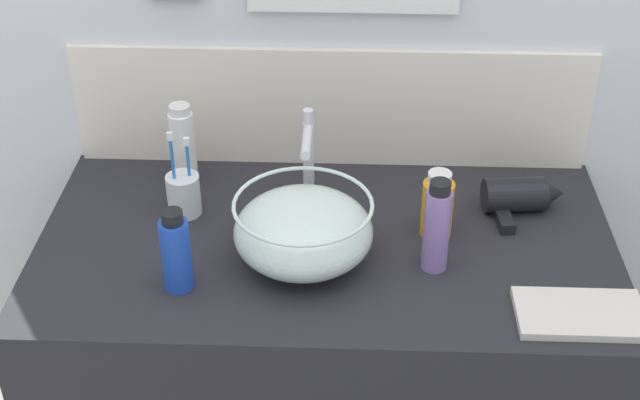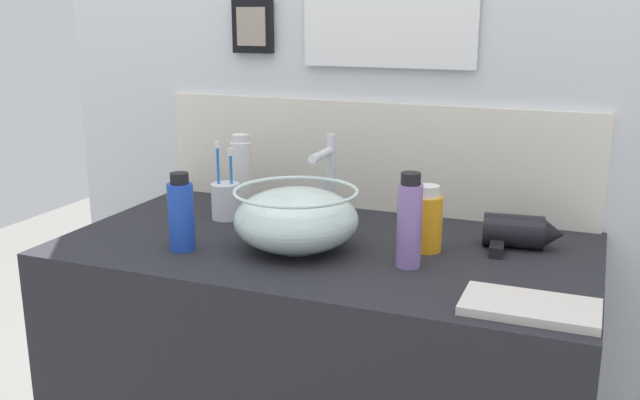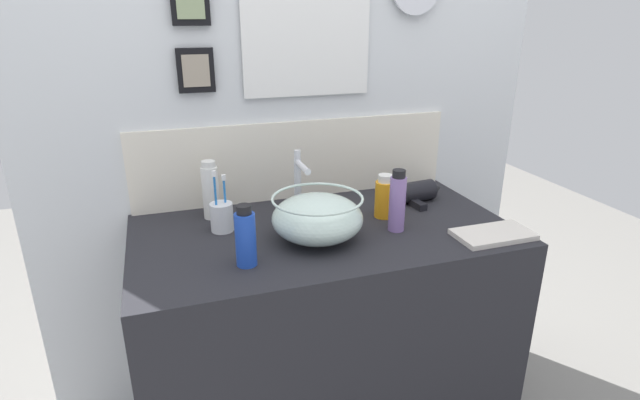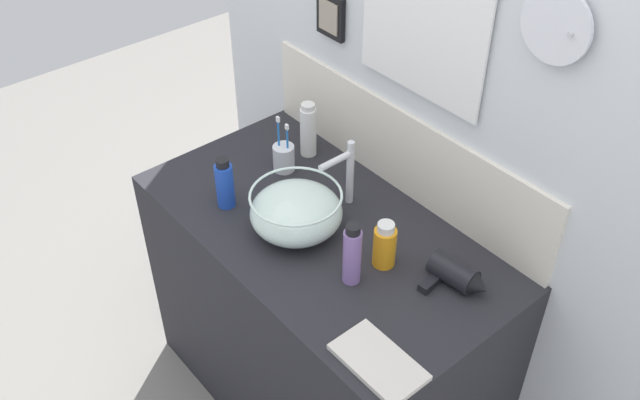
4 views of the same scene
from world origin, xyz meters
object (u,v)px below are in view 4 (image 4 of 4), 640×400
Objects in this scene: spray_bottle at (225,184)px; lotion_bottle at (308,130)px; faucet at (346,170)px; hair_drier at (457,275)px; shampoo_bottle at (385,245)px; hand_towel at (378,362)px; soap_dispenser at (352,255)px; glass_bowl_sink at (296,212)px; toothbrush_cup at (284,157)px.

lotion_bottle is at bearing 97.36° from spray_bottle.
hair_drier is at bearing 0.13° from faucet.
hair_drier is 0.74m from lotion_bottle.
shampoo_bottle is at bearing -19.09° from faucet.
soap_dispenser is at bearing 151.21° from hand_towel.
glass_bowl_sink is at bearing 21.84° from spray_bottle.
faucet reaches higher than lotion_bottle.
faucet is at bearing 146.01° from hand_towel.
faucet reaches higher than hand_towel.
soap_dispenser is at bearing -17.90° from toothbrush_cup.
spray_bottle is at bearing -158.16° from glass_bowl_sink.
glass_bowl_sink is 1.52× the size of hair_drier.
glass_bowl_sink is 0.31m from toothbrush_cup.
spray_bottle is at bearing -157.27° from hair_drier.
faucet is 0.47m from hair_drier.
hand_towel is (0.75, -0.06, -0.07)m from spray_bottle.
toothbrush_cup reaches higher than glass_bowl_sink.
faucet is at bearing 90.00° from glass_bowl_sink.
lotion_bottle is 1.13× the size of spray_bottle.
spray_bottle is at bearing -82.64° from lotion_bottle.
glass_bowl_sink is 0.39m from lotion_bottle.
lotion_bottle is (-0.28, 0.28, 0.02)m from glass_bowl_sink.
faucet is 0.95× the size of hand_towel.
hair_drier is 0.91× the size of soap_dispenser.
shampoo_bottle reaches higher than glass_bowl_sink.
glass_bowl_sink is 1.40× the size of lotion_bottle.
hand_towel is (0.78, -0.31, -0.04)m from toothbrush_cup.
toothbrush_cup is (-0.72, -0.04, 0.01)m from hair_drier.
lotion_bottle is 0.58m from shampoo_bottle.
hair_drier is at bearing 46.18° from soap_dispenser.
shampoo_bottle reaches higher than hair_drier.
faucet is 1.30× the size of spray_bottle.
faucet is 1.15× the size of lotion_bottle.
glass_bowl_sink is 1.86× the size of shampoo_bottle.
lotion_bottle is 0.37m from spray_bottle.
shampoo_bottle is at bearing 20.67° from glass_bowl_sink.
hand_towel is (0.52, -0.35, -0.12)m from faucet.
hand_towel is at bearing -21.71° from toothbrush_cup.
glass_bowl_sink is at bearing 163.40° from hand_towel.
lotion_bottle reaches higher than spray_bottle.
toothbrush_cup reaches higher than hair_drier.
hair_drier is 0.21m from shampoo_bottle.
shampoo_bottle is 0.62× the size of hand_towel.
hand_towel is at bearing -28.30° from lotion_bottle.
spray_bottle is 0.76m from hand_towel.
toothbrush_cup is at bearing 158.29° from hand_towel.
hair_drier is 0.92× the size of lotion_bottle.
glass_bowl_sink is at bearing -44.43° from lotion_bottle.
toothbrush_cup reaches higher than lotion_bottle.
toothbrush_cup is at bearing -81.82° from lotion_bottle.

